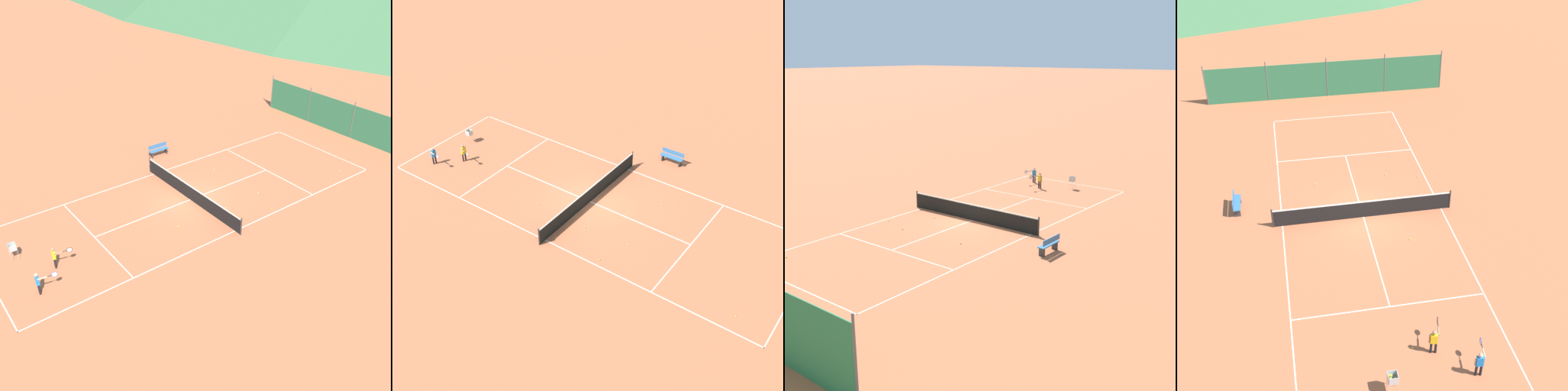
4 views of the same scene
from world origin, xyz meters
TOP-DOWN VIEW (x-y plane):
  - ground_plane at (0.00, 0.00)m, footprint 600.00×600.00m
  - court_line_markings at (0.00, 0.00)m, footprint 8.25×23.85m
  - tennis_net at (0.00, 0.00)m, footprint 9.18×0.08m
  - windscreen_fence_far at (-0.00, 15.50)m, footprint 17.28×0.08m
  - player_near_service at (2.43, -10.26)m, footprint 0.50×0.95m
  - player_far_service at (1.12, -8.97)m, footprint 0.55×0.94m
  - tennis_ball_by_net_left at (0.38, -8.70)m, footprint 0.07×0.07m
  - tennis_ball_service_box at (2.04, 1.09)m, footprint 0.07×0.07m
  - tennis_ball_by_net_right at (-2.11, 3.55)m, footprint 0.07×0.07m
  - tennis_ball_alley_left at (1.90, -2.26)m, footprint 0.07×0.07m
  - tennis_ball_alley_right at (1.93, 3.79)m, footprint 0.07×0.07m
  - tennis_ball_mid_court at (3.72, 3.19)m, footprint 0.07×0.07m
  - tennis_ball_near_corner at (3.17, 10.24)m, footprint 0.07×0.07m
  - ball_hopper at (-0.78, -10.40)m, footprint 0.36×0.36m
  - courtside_bench at (-6.34, 1.84)m, footprint 0.36×1.50m

SIDE VIEW (x-z plane):
  - ground_plane at x=0.00m, z-range 0.00..0.00m
  - court_line_markings at x=0.00m, z-range 0.00..0.01m
  - tennis_ball_by_net_left at x=0.38m, z-range 0.00..0.07m
  - tennis_ball_service_box at x=2.04m, z-range 0.00..0.07m
  - tennis_ball_by_net_right at x=-2.11m, z-range 0.00..0.07m
  - tennis_ball_alley_left at x=1.90m, z-range 0.00..0.07m
  - tennis_ball_alley_right at x=1.93m, z-range 0.00..0.07m
  - tennis_ball_mid_court at x=3.72m, z-range 0.00..0.07m
  - tennis_ball_near_corner at x=3.17m, z-range 0.00..0.07m
  - courtside_bench at x=-6.34m, z-range 0.03..0.87m
  - tennis_net at x=0.00m, z-range -0.03..1.03m
  - ball_hopper at x=-0.78m, z-range 0.21..1.10m
  - player_near_service at x=2.43m, z-range 0.10..1.25m
  - player_far_service at x=1.12m, z-range 0.10..1.25m
  - windscreen_fence_far at x=0.00m, z-range -0.14..2.76m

